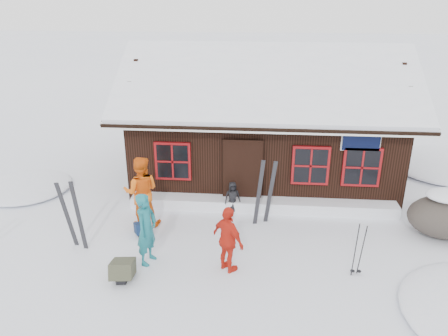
{
  "coord_description": "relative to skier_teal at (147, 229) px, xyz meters",
  "views": [
    {
      "loc": [
        1.37,
        -9.04,
        5.89
      ],
      "look_at": [
        0.4,
        2.16,
        1.3
      ],
      "focal_mm": 35.0,
      "sensor_mm": 36.0,
      "label": 1
    }
  ],
  "objects": [
    {
      "name": "ground",
      "position": [
        1.13,
        0.59,
        -0.87
      ],
      "size": [
        120.0,
        120.0,
        0.0
      ],
      "primitive_type": "plane",
      "color": "white",
      "rests_on": "ground"
    },
    {
      "name": "mountain_hut",
      "position": [
        2.63,
        5.57,
        0.7
      ],
      "size": [
        8.9,
        6.09,
        4.42
      ],
      "color": "black",
      "rests_on": "ground"
    },
    {
      "name": "snow_drift",
      "position": [
        2.63,
        2.84,
        -0.7
      ],
      "size": [
        7.6,
        0.6,
        0.35
      ],
      "primitive_type": "cube",
      "color": "white",
      "rests_on": "ground"
    },
    {
      "name": "snow_mounds",
      "position": [
        2.78,
        2.45,
        -0.87
      ],
      "size": [
        20.6,
        13.2,
        0.48
      ],
      "color": "white",
      "rests_on": "ground"
    },
    {
      "name": "skier_teal",
      "position": [
        0.0,
        0.0,
        0.0
      ],
      "size": [
        0.57,
        0.72,
        1.74
      ],
      "primitive_type": "imported",
      "rotation": [
        0.0,
        0.0,
        1.3
      ],
      "color": "#17656D",
      "rests_on": "ground"
    },
    {
      "name": "skier_orange_left",
      "position": [
        -0.58,
        1.73,
        0.1
      ],
      "size": [
        1.04,
        0.86,
        1.94
      ],
      "primitive_type": "imported",
      "rotation": [
        0.0,
        0.0,
        3.28
      ],
      "color": "orange",
      "rests_on": "ground"
    },
    {
      "name": "skier_orange_right",
      "position": [
        1.87,
        -0.17,
        -0.08
      ],
      "size": [
        0.94,
        0.91,
        1.58
      ],
      "primitive_type": "imported",
      "rotation": [
        0.0,
        0.0,
        2.38
      ],
      "color": "red",
      "rests_on": "ground"
    },
    {
      "name": "skier_crouched",
      "position": [
        1.77,
        2.64,
        -0.41
      ],
      "size": [
        0.51,
        0.4,
        0.92
      ],
      "primitive_type": "imported",
      "rotation": [
        0.0,
        0.0,
        0.27
      ],
      "color": "black",
      "rests_on": "ground"
    },
    {
      "name": "boulder",
      "position": [
        7.3,
        1.83,
        -0.3
      ],
      "size": [
        1.91,
        1.44,
        1.13
      ],
      "color": "#463F38",
      "rests_on": "ground"
    },
    {
      "name": "ski_pair_mid",
      "position": [
        -1.94,
        0.49,
        -0.02
      ],
      "size": [
        0.63,
        0.17,
        1.79
      ],
      "rotation": [
        0.0,
        0.0,
        -0.06
      ],
      "color": "black",
      "rests_on": "ground"
    },
    {
      "name": "ski_pair_right",
      "position": [
        2.67,
        2.1,
        0.01
      ],
      "size": [
        0.61,
        0.19,
        1.86
      ],
      "rotation": [
        0.0,
        0.0,
        0.16
      ],
      "color": "black",
      "rests_on": "ground"
    },
    {
      "name": "ski_poles",
      "position": [
        4.72,
        -0.08,
        -0.26
      ],
      "size": [
        0.23,
        0.11,
        1.3
      ],
      "color": "black",
      "rests_on": "ground"
    },
    {
      "name": "backpack_blue",
      "position": [
        -0.46,
        1.17,
        -0.74
      ],
      "size": [
        0.55,
        0.6,
        0.27
      ],
      "primitive_type": "cube",
      "rotation": [
        0.0,
        0.0,
        0.45
      ],
      "color": "#102346",
      "rests_on": "ground"
    },
    {
      "name": "backpack_olive",
      "position": [
        -0.39,
        -0.7,
        -0.7
      ],
      "size": [
        0.55,
        0.69,
        0.35
      ],
      "primitive_type": "cube",
      "rotation": [
        0.0,
        0.0,
        0.11
      ],
      "color": "#3C3E2C",
      "rests_on": "ground"
    }
  ]
}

